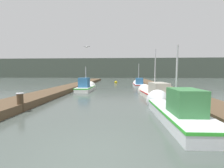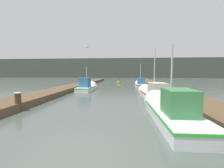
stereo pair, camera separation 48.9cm
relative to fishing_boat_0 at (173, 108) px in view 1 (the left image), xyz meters
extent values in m
plane|color=#47514C|center=(-3.29, -3.68, -0.42)|extent=(200.00, 200.00, 0.00)
cube|color=brown|center=(-9.02, 12.32, -0.20)|extent=(2.37, 40.00, 0.45)
cube|color=brown|center=(2.44, 12.32, -0.20)|extent=(2.37, 40.00, 0.45)
cube|color=#424C42|center=(-3.29, 57.04, 3.28)|extent=(120.00, 16.00, 7.40)
cube|color=silver|center=(0.01, -0.69, -0.15)|extent=(1.67, 4.95, 0.53)
cube|color=green|center=(0.01, -0.69, 0.05)|extent=(1.70, 4.98, 0.10)
cone|color=silver|center=(-0.05, 2.29, -0.15)|extent=(1.51, 1.09, 1.49)
cube|color=#387A42|center=(0.03, -1.31, 0.61)|extent=(1.09, 1.47, 0.99)
cylinder|color=#B2B2B7|center=(0.01, -0.32, 1.54)|extent=(0.08, 0.08, 2.87)
cube|color=silver|center=(0.32, 4.90, -0.18)|extent=(1.98, 4.87, 0.47)
cube|color=red|center=(0.32, 4.90, -0.01)|extent=(2.01, 4.91, 0.10)
cone|color=silver|center=(0.02, 7.82, -0.18)|extent=(1.53, 1.27, 1.42)
cube|color=#B2AD9E|center=(0.38, 4.31, 0.50)|extent=(1.28, 1.97, 0.90)
cylinder|color=#B2B2B7|center=(0.29, 5.25, 1.85)|extent=(0.08, 0.08, 3.60)
cube|color=silver|center=(-6.60, 9.59, -0.17)|extent=(1.57, 3.81, 0.49)
cube|color=green|center=(-6.60, 9.59, 0.01)|extent=(1.60, 3.84, 0.10)
cone|color=silver|center=(-6.55, 11.84, -0.17)|extent=(1.43, 0.75, 1.42)
cube|color=#2D6699|center=(-6.61, 9.12, 0.59)|extent=(1.07, 1.26, 1.04)
cylinder|color=#B2B2B7|center=(-6.59, 9.88, 1.22)|extent=(0.08, 0.08, 2.29)
cube|color=silver|center=(0.10, 14.71, -0.19)|extent=(1.42, 3.91, 0.47)
cube|color=red|center=(0.10, 14.71, -0.01)|extent=(1.45, 3.94, 0.10)
cone|color=silver|center=(0.08, 17.09, -0.19)|extent=(1.32, 0.85, 1.32)
cube|color=#2D6699|center=(0.11, 14.23, 0.48)|extent=(0.95, 1.20, 0.86)
cylinder|color=#B2B2B7|center=(0.10, 15.01, 1.51)|extent=(0.08, 0.08, 2.93)
cylinder|color=#473523|center=(1.40, 5.76, 0.03)|extent=(0.28, 0.28, 0.90)
cylinder|color=silver|center=(1.40, 5.76, 0.50)|extent=(0.32, 0.32, 0.04)
cylinder|color=#473523|center=(-7.77, 11.82, 0.18)|extent=(0.30, 0.30, 1.20)
cylinder|color=silver|center=(-7.77, 11.82, 0.80)|extent=(0.34, 0.34, 0.04)
cylinder|color=#473523|center=(-7.97, 0.42, 0.09)|extent=(0.32, 0.32, 1.01)
cylinder|color=silver|center=(-7.97, 0.42, 0.61)|extent=(0.36, 0.36, 0.04)
sphere|color=gold|center=(-3.49, 22.10, -0.26)|extent=(0.59, 0.59, 0.59)
cylinder|color=black|center=(-3.49, 22.10, 0.29)|extent=(0.06, 0.06, 0.50)
ellipsoid|color=white|center=(-5.35, 5.11, 3.82)|extent=(0.17, 0.29, 0.12)
cube|color=gray|center=(-5.49, 5.12, 3.84)|extent=(0.28, 0.15, 0.07)
cube|color=gray|center=(-5.22, 5.10, 3.84)|extent=(0.28, 0.15, 0.07)
camera|label=1|loc=(-2.52, -7.29, 1.76)|focal=24.00mm
camera|label=2|loc=(-2.04, -7.25, 1.76)|focal=24.00mm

